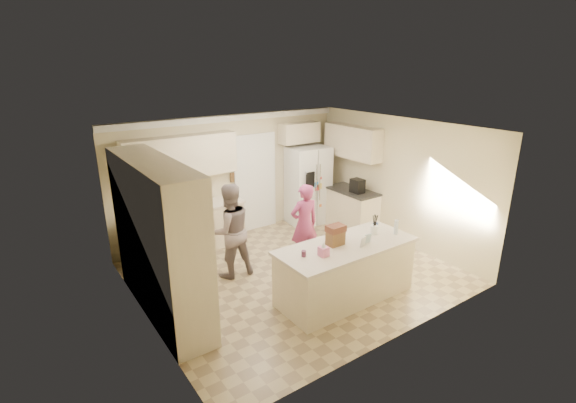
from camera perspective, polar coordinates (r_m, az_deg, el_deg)
floor at (r=7.63m, az=0.90°, el=-9.84°), size 5.20×4.60×0.02m
ceiling at (r=6.79m, az=1.02°, el=10.00°), size 5.20×4.60×0.02m
wall_back at (r=8.99m, az=-7.72°, el=3.45°), size 5.20×0.02×2.60m
wall_front at (r=5.54m, az=15.21°, el=-6.91°), size 5.20×0.02×2.60m
wall_left at (r=6.06m, az=-19.56°, el=-5.12°), size 0.02×4.60×2.60m
wall_right at (r=8.82m, az=14.84°, el=2.70°), size 0.02×4.60×2.60m
crown_back at (r=8.71m, az=-7.92°, el=11.21°), size 5.20×0.08×0.12m
pantry_bank at (r=6.36m, az=-17.27°, el=-4.96°), size 0.60×2.60×2.35m
back_base_cab at (r=8.55m, az=-13.35°, el=-3.79°), size 2.20×0.60×0.88m
back_countertop at (r=8.38m, az=-13.55°, el=-0.90°), size 2.24×0.63×0.04m
back_upper_cab at (r=8.24m, az=-14.43°, el=5.93°), size 2.20×0.35×0.80m
doorway_opening at (r=9.29m, az=-4.56°, el=2.45°), size 0.90×0.06×2.10m
doorway_casing at (r=9.26m, az=-4.45°, el=2.40°), size 1.02×0.03×2.22m
wall_frame_upper at (r=8.91m, az=-7.55°, el=4.97°), size 0.15×0.02×0.20m
wall_frame_lower at (r=8.97m, az=-7.48°, el=3.30°), size 0.15×0.02×0.20m
refrigerator at (r=9.67m, az=2.74°, el=2.22°), size 0.96×0.78×1.80m
fridge_seam at (r=9.41m, az=4.06°, el=1.72°), size 0.02×0.02×1.78m
fridge_dispenser at (r=9.20m, az=3.06°, el=2.97°), size 0.22×0.03×0.35m
fridge_handle_l at (r=9.32m, az=3.90°, el=2.53°), size 0.02×0.02×0.85m
fridge_handle_r at (r=9.38m, az=4.37°, el=2.63°), size 0.02×0.02×0.85m
over_fridge_cab at (r=9.52m, az=1.54°, el=9.39°), size 0.95×0.35×0.45m
right_base_cab at (r=9.51m, az=8.65°, el=-1.17°), size 0.60×1.20×0.88m
right_countertop at (r=9.36m, az=8.74°, el=1.46°), size 0.63×1.24×0.04m
right_upper_cab at (r=9.35m, az=8.81°, el=8.06°), size 0.35×1.50×0.70m
coffee_maker at (r=9.15m, az=9.46°, el=2.13°), size 0.22×0.28×0.30m
island_base at (r=6.79m, az=7.84°, el=-9.57°), size 2.20×0.90×0.88m
island_top at (r=6.58m, az=8.02°, el=-6.04°), size 2.28×0.96×0.05m
utensil_crock at (r=7.01m, az=11.70°, el=-3.81°), size 0.13×0.13×0.15m
tissue_box at (r=6.14m, az=4.89°, el=-6.82°), size 0.13×0.13×0.14m
tissue_plume at (r=6.10m, az=4.92°, el=-5.88°), size 0.08×0.08×0.08m
dollhouse_body at (r=6.50m, az=6.50°, el=-4.99°), size 0.26×0.18×0.22m
dollhouse_roof at (r=6.44m, az=6.55°, el=-3.69°), size 0.28×0.20×0.10m
jam_jar at (r=6.12m, az=2.16°, el=-7.13°), size 0.07×0.07×0.09m
greeting_card_a at (r=6.51m, az=10.23°, el=-5.45°), size 0.12×0.06×0.16m
greeting_card_b at (r=6.64m, az=10.85°, el=-4.99°), size 0.12×0.05×0.16m
water_bottle at (r=7.08m, az=14.57°, el=-3.41°), size 0.07×0.07×0.24m
shaker_salt at (r=7.24m, az=11.65°, el=-3.31°), size 0.05×0.05×0.09m
shaker_pepper at (r=7.29m, az=12.03°, el=-3.19°), size 0.05×0.05×0.09m
teen_boy at (r=7.30m, az=-7.99°, el=-3.98°), size 0.86×0.70×1.69m
teen_girl at (r=7.71m, az=2.23°, el=-3.13°), size 0.60×0.43×1.54m
fridge_magnets at (r=9.40m, az=4.09°, el=1.71°), size 0.76×0.02×1.44m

